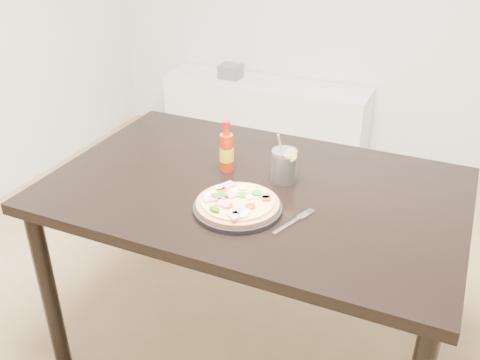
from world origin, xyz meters
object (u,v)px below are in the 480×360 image
at_px(hot_sauce_bottle, 227,151).
at_px(pizza, 237,203).
at_px(plate, 238,208).
at_px(media_console, 265,117).
at_px(dining_table, 254,206).
at_px(cola_cup, 284,166).
at_px(fork, 295,221).

bearing_deg(hot_sauce_bottle, pizza, -58.02).
height_order(plate, hot_sauce_bottle, hot_sauce_bottle).
xyz_separation_m(plate, media_console, (-0.66, 1.92, -0.51)).
distance_m(plate, pizza, 0.02).
height_order(dining_table, hot_sauce_bottle, hot_sauce_bottle).
bearing_deg(cola_cup, pizza, -105.27).
xyz_separation_m(cola_cup, media_console, (-0.73, 1.68, -0.56)).
relative_size(plate, hot_sauce_bottle, 1.50).
bearing_deg(dining_table, cola_cup, 42.23).
distance_m(pizza, cola_cup, 0.25).
relative_size(pizza, cola_cup, 1.48).
distance_m(plate, media_console, 2.09).
xyz_separation_m(hot_sauce_bottle, cola_cup, (0.21, 0.01, -0.02)).
bearing_deg(cola_cup, fork, -62.12).
relative_size(dining_table, pizza, 5.32).
xyz_separation_m(cola_cup, fork, (0.12, -0.23, -0.05)).
relative_size(pizza, fork, 1.44).
relative_size(plate, pizza, 1.07).
height_order(pizza, fork, pizza).
bearing_deg(plate, dining_table, 94.98).
height_order(hot_sauce_bottle, cola_cup, hot_sauce_bottle).
xyz_separation_m(pizza, fork, (0.19, 0.01, -0.02)).
distance_m(dining_table, fork, 0.27).
height_order(dining_table, cola_cup, cola_cup).
bearing_deg(hot_sauce_bottle, fork, -33.48).
relative_size(pizza, media_console, 0.19).
xyz_separation_m(plate, fork, (0.19, 0.01, -0.01)).
bearing_deg(plate, hot_sauce_bottle, 122.38).
bearing_deg(hot_sauce_bottle, cola_cup, 2.43).
bearing_deg(hot_sauce_bottle, plate, -57.62).
bearing_deg(fork, cola_cup, 138.18).
xyz_separation_m(dining_table, hot_sauce_bottle, (-0.13, 0.06, 0.16)).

